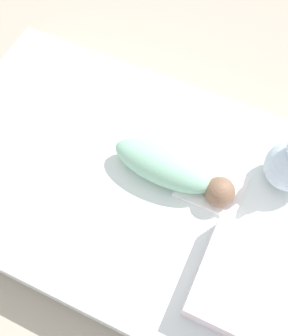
{
  "coord_description": "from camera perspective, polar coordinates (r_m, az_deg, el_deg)",
  "views": [
    {
      "loc": [
        -0.36,
        0.6,
        1.59
      ],
      "look_at": [
        -0.06,
        -0.03,
        0.25
      ],
      "focal_mm": 42.0,
      "sensor_mm": 36.0,
      "label": 1
    }
  ],
  "objects": [
    {
      "name": "swaddled_baby",
      "position": [
        1.5,
        3.97,
        -0.18
      ],
      "size": [
        0.5,
        0.17,
        0.14
      ],
      "rotation": [
        0.0,
        0.0,
        3.1
      ],
      "color": "#99D6B2",
      "rests_on": "bed_mattress"
    },
    {
      "name": "pillow",
      "position": [
        1.41,
        15.49,
        -16.25
      ],
      "size": [
        0.37,
        0.35,
        0.12
      ],
      "color": "white",
      "rests_on": "bed_mattress"
    },
    {
      "name": "ground_plane",
      "position": [
        1.74,
        -2.38,
        -3.83
      ],
      "size": [
        12.0,
        12.0,
        0.0
      ],
      "primitive_type": "plane",
      "color": "#B2A893"
    },
    {
      "name": "bed_mattress",
      "position": [
        1.65,
        -2.51,
        -2.46
      ],
      "size": [
        1.59,
        1.05,
        0.2
      ],
      "color": "white",
      "rests_on": "ground_plane"
    },
    {
      "name": "burp_cloth",
      "position": [
        1.55,
        9.74,
        -2.67
      ],
      "size": [
        0.25,
        0.19,
        0.02
      ],
      "color": "white",
      "rests_on": "bed_mattress"
    }
  ]
}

